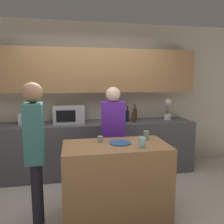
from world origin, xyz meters
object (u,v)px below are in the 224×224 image
at_px(bottle_1, 121,115).
at_px(toaster, 27,119).
at_px(person_center, 35,145).
at_px(potted_plant, 168,109).
at_px(person_left, 113,132).
at_px(cup_2, 100,139).
at_px(microwave, 69,114).
at_px(cup_1, 142,142).
at_px(bottle_2, 127,115).
at_px(cup_0, 146,135).
at_px(bottle_3, 134,117).
at_px(bottle_4, 135,114).
at_px(plate_on_island, 120,143).
at_px(bottle_0, 118,117).

bearing_deg(bottle_1, toaster, 179.14).
height_order(toaster, person_center, person_center).
height_order(potted_plant, person_left, person_left).
relative_size(bottle_1, cup_2, 3.90).
bearing_deg(microwave, potted_plant, 0.05).
bearing_deg(cup_2, toaster, 130.71).
distance_m(bottle_1, cup_2, 1.34).
distance_m(microwave, person_left, 1.02).
relative_size(cup_1, cup_2, 1.51).
height_order(toaster, cup_1, toaster).
distance_m(toaster, person_left, 1.54).
relative_size(toaster, bottle_2, 0.93).
bearing_deg(cup_0, bottle_3, 82.31).
relative_size(toaster, person_left, 0.17).
bearing_deg(toaster, cup_2, -49.29).
bearing_deg(bottle_3, potted_plant, 10.81).
bearing_deg(cup_0, bottle_4, 80.01).
height_order(bottle_2, person_center, person_center).
bearing_deg(person_left, cup_1, 111.61).
bearing_deg(bottle_3, person_center, -138.65).
xyz_separation_m(bottle_2, bottle_3, (0.10, -0.08, -0.02)).
xyz_separation_m(bottle_4, plate_on_island, (-0.59, -1.40, -0.12)).
height_order(toaster, bottle_1, bottle_1).
bearing_deg(cup_2, person_left, 62.47).
relative_size(cup_0, cup_1, 1.00).
bearing_deg(bottle_3, bottle_1, 152.37).
height_order(cup_1, cup_2, cup_1).
bearing_deg(bottle_0, person_center, -131.86).
bearing_deg(cup_0, cup_1, -117.53).
height_order(bottle_1, bottle_4, bottle_1).
bearing_deg(person_center, microwave, 162.65).
distance_m(bottle_0, cup_1, 1.44).
relative_size(potted_plant, cup_1, 3.42).
height_order(bottle_2, cup_2, bottle_2).
bearing_deg(cup_0, person_left, 127.09).
relative_size(plate_on_island, cup_1, 2.25).
bearing_deg(potted_plant, cup_0, -124.52).
height_order(bottle_4, plate_on_island, bottle_4).
bearing_deg(cup_2, potted_plant, 41.03).
bearing_deg(cup_2, bottle_4, 58.15).
height_order(toaster, cup_2, toaster).
xyz_separation_m(toaster, plate_on_island, (1.31, -1.34, -0.10)).
xyz_separation_m(bottle_2, person_left, (-0.40, -0.74, -0.11)).
xyz_separation_m(bottle_1, bottle_2, (0.12, -0.03, -0.01)).
distance_m(toaster, person_center, 1.47).
bearing_deg(microwave, bottle_2, -2.78).
relative_size(bottle_2, plate_on_island, 1.08).
bearing_deg(person_left, cup_2, 69.88).
height_order(plate_on_island, cup_2, cup_2).
relative_size(microwave, bottle_1, 1.74).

